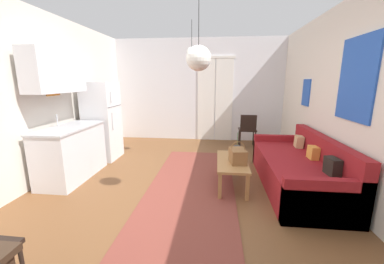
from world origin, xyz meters
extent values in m
cube|color=brown|center=(0.00, 0.00, -0.05)|extent=(5.10, 7.32, 0.10)
cube|color=silver|center=(0.00, 3.41, 1.36)|extent=(4.70, 0.10, 2.71)
cube|color=white|center=(0.22, 3.35, 1.09)|extent=(0.46, 0.02, 2.19)
cube|color=white|center=(0.70, 3.35, 1.09)|extent=(0.46, 0.02, 2.19)
cube|color=white|center=(0.46, 3.35, 2.22)|extent=(1.02, 0.03, 0.06)
cube|color=silver|center=(2.30, 0.00, 1.36)|extent=(0.10, 6.92, 2.71)
cube|color=blue|center=(2.24, 0.15, 1.64)|extent=(0.02, 0.78, 1.04)
cube|color=blue|center=(2.24, 1.78, 1.39)|extent=(0.02, 0.35, 0.51)
cube|color=silver|center=(-2.30, 0.00, 1.36)|extent=(0.10, 6.92, 2.71)
cube|color=orange|center=(-2.24, 0.69, 1.57)|extent=(0.02, 0.32, 0.40)
cube|color=brown|center=(0.15, 0.21, 0.01)|extent=(1.30, 3.75, 0.01)
cube|color=maroon|center=(1.74, 0.52, 0.23)|extent=(0.94, 2.20, 0.45)
cube|color=maroon|center=(2.13, 0.52, 0.40)|extent=(0.15, 2.20, 0.79)
cube|color=maroon|center=(1.74, -0.52, 0.29)|extent=(0.94, 0.11, 0.58)
cube|color=maroon|center=(1.74, 1.56, 0.29)|extent=(0.94, 0.11, 0.58)
cube|color=black|center=(1.98, -0.09, 0.57)|extent=(0.15, 0.23, 0.23)
cube|color=gold|center=(1.99, 0.54, 0.55)|extent=(0.13, 0.20, 0.20)
cube|color=tan|center=(1.99, 1.17, 0.56)|extent=(0.15, 0.21, 0.21)
cube|color=#A87542|center=(0.77, 0.46, 0.39)|extent=(0.45, 1.02, 0.04)
cube|color=#A87542|center=(0.59, -0.01, 0.19)|extent=(0.05, 0.05, 0.38)
cube|color=#A87542|center=(0.96, -0.01, 0.19)|extent=(0.05, 0.05, 0.38)
cube|color=#A87542|center=(0.59, 0.93, 0.19)|extent=(0.05, 0.05, 0.38)
cube|color=#A87542|center=(0.96, 0.93, 0.19)|extent=(0.05, 0.05, 0.38)
cylinder|color=#2D2D33|center=(0.86, 0.72, 0.49)|extent=(0.10, 0.10, 0.16)
cylinder|color=#477F42|center=(0.86, 0.72, 0.68)|extent=(0.01, 0.01, 0.22)
cube|color=brown|center=(0.85, 0.37, 0.51)|extent=(0.26, 0.35, 0.21)
torus|color=brown|center=(0.85, 0.37, 0.64)|extent=(0.20, 0.01, 0.20)
cube|color=white|center=(-1.84, 1.52, 0.80)|extent=(0.57, 0.65, 1.59)
cube|color=#4C4C51|center=(-1.55, 1.52, 1.11)|extent=(0.01, 0.63, 0.01)
cylinder|color=#B7BABF|center=(-1.53, 1.34, 1.30)|extent=(0.02, 0.02, 0.22)
cylinder|color=#B7BABF|center=(-1.53, 1.34, 0.82)|extent=(0.02, 0.02, 0.35)
cube|color=silver|center=(-1.88, 0.47, 0.43)|extent=(0.56, 1.25, 0.85)
cube|color=#B7BABF|center=(-1.88, 0.47, 0.87)|extent=(0.59, 1.28, 0.03)
cube|color=#999BA0|center=(-1.88, 0.51, 0.82)|extent=(0.36, 0.40, 0.10)
cylinder|color=#B7BABF|center=(-2.10, 0.51, 0.98)|extent=(0.02, 0.02, 0.20)
cube|color=silver|center=(-2.00, 0.47, 1.76)|extent=(0.32, 1.12, 0.65)
cylinder|color=black|center=(1.46, 2.91, 0.21)|extent=(0.03, 0.03, 0.42)
cylinder|color=black|center=(1.10, 2.91, 0.21)|extent=(0.03, 0.03, 0.42)
cylinder|color=black|center=(1.45, 2.57, 0.21)|extent=(0.03, 0.03, 0.42)
cylinder|color=black|center=(1.10, 2.57, 0.21)|extent=(0.03, 0.03, 0.42)
cube|color=black|center=(1.28, 2.74, 0.43)|extent=(0.43, 0.41, 0.04)
cube|color=black|center=(1.27, 2.56, 0.63)|extent=(0.38, 0.04, 0.38)
cylinder|color=black|center=(0.30, -0.21, 2.37)|extent=(0.01, 0.01, 0.70)
sphere|color=white|center=(0.30, -0.21, 1.87)|extent=(0.29, 0.29, 0.29)
cylinder|color=black|center=(0.02, 1.57, 2.48)|extent=(0.01, 0.01, 0.47)
sphere|color=white|center=(0.02, 1.57, 2.14)|extent=(0.20, 0.20, 0.20)
camera|label=1|loc=(0.52, -3.03, 1.62)|focal=21.88mm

